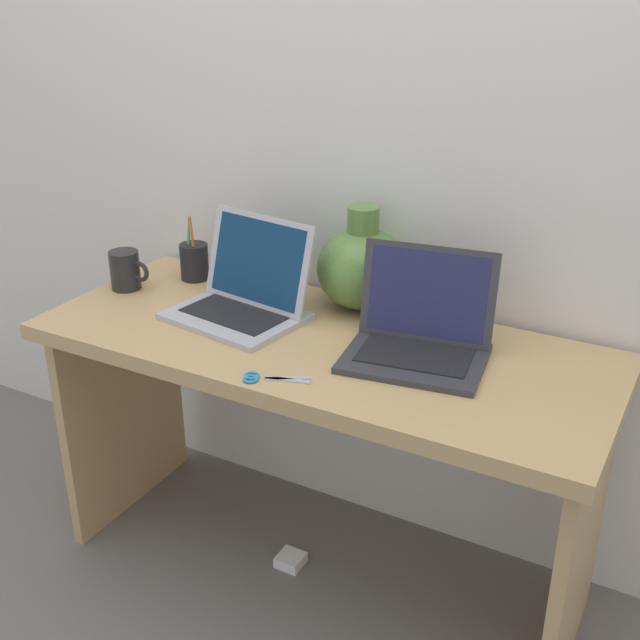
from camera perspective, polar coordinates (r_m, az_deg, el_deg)
The scene contains 10 objects.
ground_plane at distance 2.29m, azimuth -0.00°, elevation -17.37°, with size 6.00×6.00×0.00m, color slate.
back_wall at distance 2.02m, azimuth 4.57°, elevation 15.08°, with size 4.40×0.04×2.40m, color silver.
desk at distance 1.97m, azimuth -0.00°, elevation -5.37°, with size 1.39×0.57×0.70m.
laptop_left at distance 2.02m, azimuth -5.29°, elevation 2.13°, with size 0.35×0.29×0.24m.
laptop_right at distance 1.82m, azimuth 7.23°, elevation -0.60°, with size 0.34×0.29×0.24m.
green_vase at distance 2.04m, azimuth 3.04°, elevation 3.82°, with size 0.23×0.23×0.27m.
coffee_mug at distance 2.23m, azimuth -13.73°, elevation 3.49°, with size 0.12×0.08×0.11m.
pen_cup at distance 2.27m, azimuth -9.00°, elevation 4.19°, with size 0.08×0.08×0.19m.
scissors at distance 1.72m, azimuth -4.02°, elevation -4.17°, with size 0.14×0.09×0.01m.
power_brick at distance 2.29m, azimuth -2.12°, elevation -16.79°, with size 0.07×0.07×0.03m, color white.
Camera 1 is at (0.82, -1.50, 1.53)m, focal length 44.70 mm.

